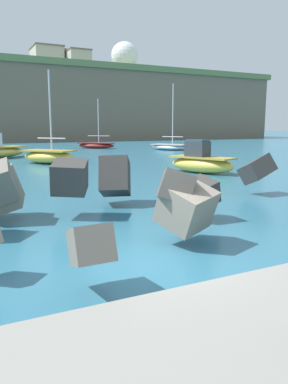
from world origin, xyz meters
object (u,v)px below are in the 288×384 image
boat_far_left (170,146)px  mooring_buoy_inner (205,157)px  radar_dome (125,60)px  boat_far_right (49,156)px  station_building_west (78,62)px  boat_far_centre (201,162)px  boat_mid_centre (96,145)px  station_building_east (47,61)px  station_building_central (59,63)px

boat_far_left → mooring_buoy_inner: bearing=-107.0°
mooring_buoy_inner → radar_dome: 77.57m
boat_far_right → radar_dome: size_ratio=0.67×
radar_dome → station_building_west: size_ratio=1.76×
boat_far_left → radar_dome: bearing=71.3°
boat_far_centre → station_building_west: size_ratio=0.80×
boat_far_left → boat_far_centre: bearing=-115.6°
boat_far_centre → radar_dome: (29.64, 78.99, 19.89)m
boat_mid_centre → station_building_east: 50.48m
boat_mid_centre → station_building_central: 53.80m
boat_far_left → boat_far_centre: size_ratio=1.67×
boat_mid_centre → boat_far_centre: (-3.14, -28.09, 0.24)m
boat_mid_centre → station_building_central: bearing=80.7°
boat_far_centre → station_building_west: (13.93, 70.09, 17.04)m
boat_far_left → boat_far_centre: 22.77m
boat_mid_centre → boat_far_centre: 28.26m
boat_far_right → station_building_central: (18.33, 68.16, 17.73)m
boat_far_centre → radar_dome: size_ratio=0.46×
radar_dome → mooring_buoy_inner: bearing=-108.4°
mooring_buoy_inner → station_building_west: 65.01m
boat_mid_centre → boat_far_centre: bearing=-96.4°
mooring_buoy_inner → boat_mid_centre: bearing=98.0°
boat_far_left → radar_dome: size_ratio=0.76×
boat_mid_centre → station_building_east: (4.63, 47.00, 17.81)m
radar_dome → station_building_east: radar_dome is taller
boat_far_centre → station_building_west: bearing=78.8°
boat_far_left → boat_far_right: 19.88m
boat_mid_centre → boat_far_left: size_ratio=0.81×
boat_far_centre → station_building_central: station_building_central is taller
boat_far_centre → boat_mid_centre: bearing=83.6°
boat_far_right → station_building_east: 69.04m
boat_far_right → station_building_east: (14.79, 65.08, 17.65)m
station_building_west → station_building_east: (-6.16, 5.00, 0.52)m
boat_mid_centre → station_building_central: (8.16, 50.08, 17.88)m
boat_mid_centre → boat_far_left: bearing=-48.5°
boat_mid_centre → mooring_buoy_inner: bearing=-82.0°
boat_far_centre → station_building_east: (7.77, 75.09, 17.57)m
boat_far_centre → station_building_east: bearing=84.1°
station_building_central → boat_far_right: bearing=-105.1°
boat_mid_centre → radar_dome: (26.49, 50.91, 20.13)m
boat_far_centre → boat_far_right: (-7.03, 10.01, -0.09)m
boat_mid_centre → boat_far_centre: size_ratio=1.35×
boat_far_centre → boat_far_right: bearing=125.1°
boat_far_left → radar_dome: radar_dome is taller
station_building_east → mooring_buoy_inner: bearing=-91.5°
station_building_central → boat_far_left: bearing=-91.5°
boat_far_left → station_building_east: station_building_east is taller
boat_far_right → boat_far_left: bearing=32.0°
boat_far_centre → station_building_east: station_building_east is taller
boat_mid_centre → station_building_west: size_ratio=1.09×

